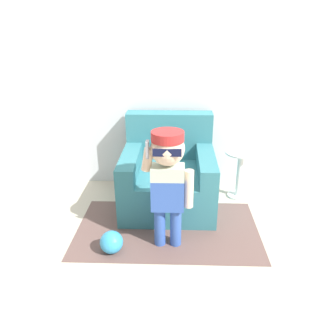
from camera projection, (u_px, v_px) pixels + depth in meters
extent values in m
plane|color=#BCB29E|center=(176.00, 219.00, 3.18)|extent=(10.00, 10.00, 0.00)
cube|color=silver|center=(178.00, 69.00, 3.43)|extent=(10.00, 0.05, 2.60)
cube|color=teal|center=(168.00, 187.00, 3.36)|extent=(0.91, 0.96, 0.39)
cube|color=teal|center=(169.00, 135.00, 3.53)|extent=(0.91, 0.21, 0.49)
cube|color=teal|center=(130.00, 165.00, 3.16)|extent=(0.17, 0.75, 0.19)
cube|color=teal|center=(207.00, 166.00, 3.14)|extent=(0.17, 0.75, 0.19)
cylinder|color=#3356AD|center=(160.00, 226.00, 2.74)|extent=(0.09, 0.09, 0.36)
cylinder|color=#3356AD|center=(175.00, 226.00, 2.74)|extent=(0.09, 0.09, 0.36)
cube|color=#3356AD|center=(168.00, 194.00, 2.62)|extent=(0.26, 0.15, 0.26)
cube|color=#B7C6B2|center=(168.00, 172.00, 2.54)|extent=(0.26, 0.15, 0.11)
sphere|color=beige|center=(168.00, 149.00, 2.46)|extent=(0.26, 0.26, 0.26)
cylinder|color=#B22828|center=(168.00, 136.00, 2.42)|extent=(0.25, 0.25, 0.07)
cube|color=#B22828|center=(168.00, 135.00, 2.54)|extent=(0.15, 0.12, 0.01)
cube|color=#0F1433|center=(167.00, 153.00, 2.35)|extent=(0.21, 0.01, 0.06)
cylinder|color=beige|center=(189.00, 189.00, 2.59)|extent=(0.08, 0.08, 0.32)
cylinder|color=beige|center=(148.00, 159.00, 2.50)|extent=(0.10, 0.08, 0.19)
cube|color=gray|center=(148.00, 149.00, 2.45)|extent=(0.02, 0.07, 0.13)
cylinder|color=white|center=(237.00, 195.00, 3.60)|extent=(0.22, 0.22, 0.02)
cylinder|color=white|center=(239.00, 175.00, 3.50)|extent=(0.06, 0.06, 0.50)
cylinder|color=white|center=(241.00, 153.00, 3.40)|extent=(0.33, 0.33, 0.02)
cube|color=brown|center=(168.00, 229.00, 3.02)|extent=(1.66, 0.98, 0.01)
sphere|color=#3399D1|center=(112.00, 242.00, 2.68)|extent=(0.19, 0.19, 0.19)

